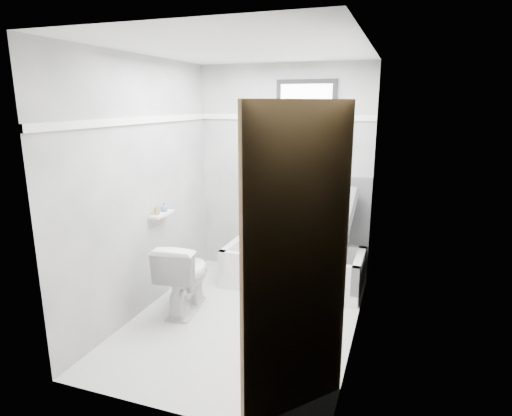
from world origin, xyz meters
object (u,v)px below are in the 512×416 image
at_px(soap_bottle_a, 157,210).
at_px(soap_bottle_b, 164,207).
at_px(toilet, 185,276).
at_px(door, 329,292).
at_px(office_chair, 317,232).
at_px(bathtub, 293,267).

height_order(soap_bottle_a, soap_bottle_b, soap_bottle_a).
relative_size(toilet, soap_bottle_b, 7.52).
bearing_deg(soap_bottle_b, toilet, -34.30).
bearing_deg(door, soap_bottle_b, 141.54).
bearing_deg(office_chair, door, -49.03).
distance_m(bathtub, toilet, 1.25).
bearing_deg(bathtub, door, -71.25).
bearing_deg(soap_bottle_a, bathtub, 35.19).
height_order(office_chair, soap_bottle_b, office_chair).
relative_size(toilet, soap_bottle_a, 7.57).
bearing_deg(door, soap_bottle_a, 144.19).
xyz_separation_m(toilet, soap_bottle_a, (-0.32, 0.08, 0.62)).
distance_m(bathtub, soap_bottle_a, 1.62).
bearing_deg(toilet, bathtub, -141.04).
bearing_deg(soap_bottle_b, door, -38.46).
height_order(office_chair, door, door).
bearing_deg(bathtub, soap_bottle_a, -144.81).
distance_m(soap_bottle_a, soap_bottle_b, 0.14).
xyz_separation_m(soap_bottle_a, soap_bottle_b, (0.00, 0.14, -0.01)).
height_order(bathtub, door, door).
height_order(toilet, door, door).
relative_size(office_chair, toilet, 1.42).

